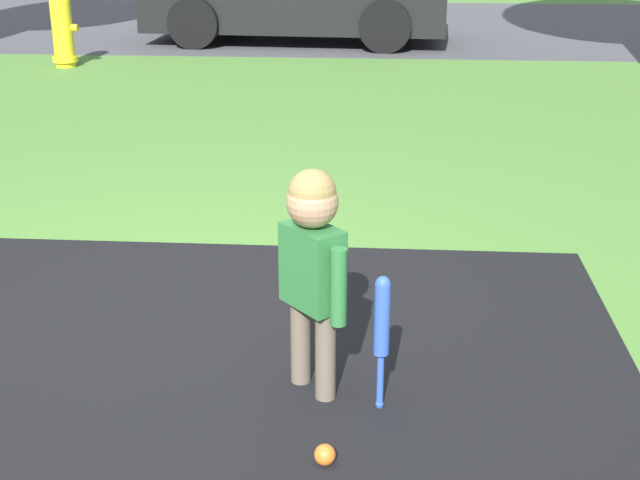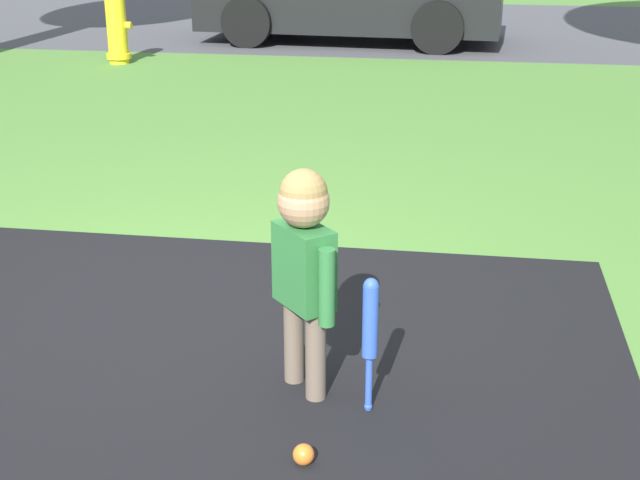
% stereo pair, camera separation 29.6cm
% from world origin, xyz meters
% --- Properties ---
extents(ground_plane, '(60.00, 60.00, 0.00)m').
position_xyz_m(ground_plane, '(0.00, 0.00, 0.00)').
color(ground_plane, '#518438').
extents(street_strip, '(40.00, 6.00, 0.01)m').
position_xyz_m(street_strip, '(0.00, 10.25, 0.00)').
color(street_strip, '#4C4C51').
rests_on(street_strip, ground).
extents(child, '(0.28, 0.30, 0.94)m').
position_xyz_m(child, '(0.74, -0.56, 0.61)').
color(child, '#6B5B4C').
rests_on(child, ground).
extents(baseball_bat, '(0.06, 0.06, 0.56)m').
position_xyz_m(baseball_bat, '(1.01, -0.68, 0.37)').
color(baseball_bat, blue).
rests_on(baseball_bat, ground).
extents(sports_ball, '(0.08, 0.08, 0.08)m').
position_xyz_m(sports_ball, '(0.82, -1.07, 0.04)').
color(sports_ball, orange).
rests_on(sports_ball, ground).
extents(fire_hydrant, '(0.33, 0.29, 0.86)m').
position_xyz_m(fire_hydrant, '(-2.72, 6.46, 0.42)').
color(fire_hydrant, yellow).
rests_on(fire_hydrant, ground).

